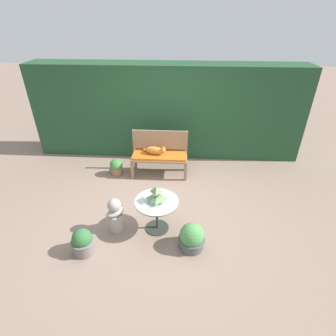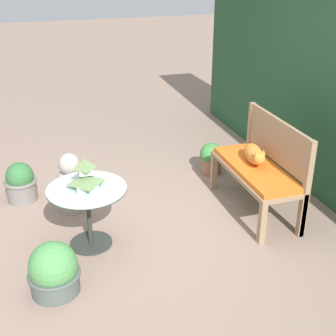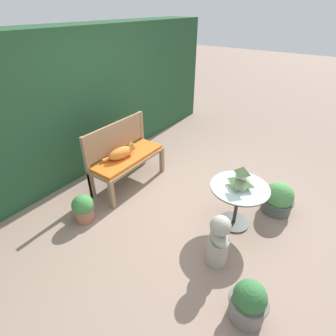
{
  "view_description": "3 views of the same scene",
  "coord_description": "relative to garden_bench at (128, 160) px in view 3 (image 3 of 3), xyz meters",
  "views": [
    {
      "loc": [
        0.42,
        -3.89,
        3.21
      ],
      "look_at": [
        0.13,
        0.59,
        0.49
      ],
      "focal_mm": 28.0,
      "sensor_mm": 36.0,
      "label": 1
    },
    {
      "loc": [
        3.71,
        -1.02,
        2.5
      ],
      "look_at": [
        -0.17,
        0.21,
        0.58
      ],
      "focal_mm": 50.0,
      "sensor_mm": 36.0,
      "label": 2
    },
    {
      "loc": [
        -2.54,
        -1.37,
        2.45
      ],
      "look_at": [
        0.06,
        0.47,
        0.44
      ],
      "focal_mm": 28.0,
      "sensor_mm": 36.0,
      "label": 3
    }
  ],
  "objects": [
    {
      "name": "ground",
      "position": [
        0.09,
        -1.11,
        -0.43
      ],
      "size": [
        30.0,
        30.0,
        0.0
      ],
      "primitive_type": "plane",
      "color": "gray"
    },
    {
      "name": "foliage_hedge_back",
      "position": [
        0.09,
        1.15,
        0.67
      ],
      "size": [
        6.4,
        0.73,
        2.2
      ],
      "primitive_type": "cube",
      "color": "#234C2D",
      "rests_on": "ground"
    },
    {
      "name": "garden_bench",
      "position": [
        0.0,
        0.0,
        0.0
      ],
      "size": [
        1.21,
        0.47,
        0.51
      ],
      "color": "#937556",
      "rests_on": "ground"
    },
    {
      "name": "bench_backrest",
      "position": [
        0.0,
        0.22,
        0.26
      ],
      "size": [
        1.21,
        0.06,
        0.98
      ],
      "color": "#937556",
      "rests_on": "ground"
    },
    {
      "name": "cat",
      "position": [
        -0.09,
        0.02,
        0.16
      ],
      "size": [
        0.51,
        0.28,
        0.22
      ],
      "rotation": [
        0.0,
        0.0,
        -0.2
      ],
      "color": "orange",
      "rests_on": "garden_bench"
    },
    {
      "name": "patio_table",
      "position": [
        0.12,
        -1.72,
        0.03
      ],
      "size": [
        0.71,
        0.71,
        0.59
      ],
      "color": "#2D332D",
      "rests_on": "ground"
    },
    {
      "name": "pagoda_birdhouse",
      "position": [
        0.12,
        -1.72,
        0.28
      ],
      "size": [
        0.25,
        0.25,
        0.28
      ],
      "color": "#B2BCA8",
      "rests_on": "patio_table"
    },
    {
      "name": "garden_bust",
      "position": [
        -0.56,
        -1.8,
        -0.12
      ],
      "size": [
        0.35,
        0.34,
        0.64
      ],
      "rotation": [
        0.0,
        0.0,
        0.75
      ],
      "color": "#A39E93",
      "rests_on": "ground"
    },
    {
      "name": "potted_plant_bench_right",
      "position": [
        -0.96,
        -0.08,
        -0.24
      ],
      "size": [
        0.28,
        0.28,
        0.38
      ],
      "color": "#9E664C",
      "rests_on": "ground"
    },
    {
      "name": "potted_plant_hedge_corner",
      "position": [
        0.69,
        -2.09,
        -0.24
      ],
      "size": [
        0.42,
        0.42,
        0.44
      ],
      "color": "#4C5651",
      "rests_on": "ground"
    },
    {
      "name": "potted_plant_bench_left",
      "position": [
        -0.95,
        -2.3,
        -0.23
      ],
      "size": [
        0.36,
        0.36,
        0.44
      ],
      "color": "slate",
      "rests_on": "ground"
    }
  ]
}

